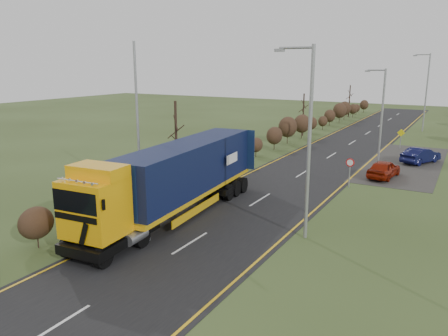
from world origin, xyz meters
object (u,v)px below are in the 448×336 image
car_red_hatchback (384,169)px  streetlight_near (307,135)px  speed_sign (350,168)px  lorry (176,176)px  car_blue_sedan (421,155)px

car_red_hatchback → streetlight_near: bearing=92.2°
car_red_hatchback → speed_sign: (-1.61, -4.12, 0.77)m
lorry → speed_sign: 12.96m
car_red_hatchback → car_blue_sedan: 7.10m
car_blue_sedan → streetlight_near: streetlight_near is taller
car_blue_sedan → lorry: bearing=89.5°
car_blue_sedan → streetlight_near: bearing=106.6°
lorry → car_blue_sedan: (10.49, 21.84, -1.70)m
lorry → car_red_hatchback: 17.37m
car_red_hatchback → speed_sign: size_ratio=1.90×
lorry → streetlight_near: streetlight_near is taller
speed_sign → streetlight_near: bearing=-88.4°
car_red_hatchback → car_blue_sedan: bearing=-97.9°
car_blue_sedan → speed_sign: (-3.49, -10.97, 0.77)m
car_red_hatchback → speed_sign: bearing=76.2°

